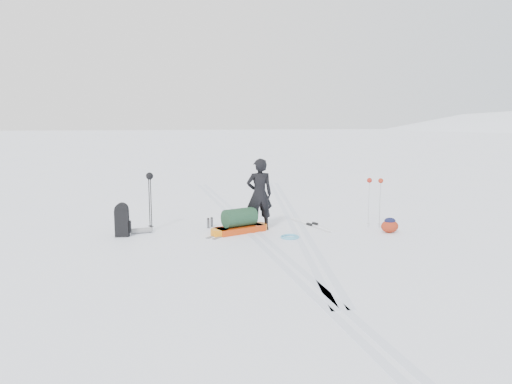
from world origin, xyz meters
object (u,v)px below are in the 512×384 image
(pulk_sled, at_px, (240,223))
(expedition_rucksack, at_px, (124,221))
(skier, at_px, (259,194))
(ski_poles_black, at_px, (150,183))

(pulk_sled, bearing_deg, expedition_rucksack, 154.80)
(skier, xyz_separation_m, pulk_sled, (-0.53, -0.22, -0.66))
(expedition_rucksack, bearing_deg, skier, 7.12)
(pulk_sled, relative_size, ski_poles_black, 1.10)
(pulk_sled, height_order, expedition_rucksack, expedition_rucksack)
(skier, height_order, ski_poles_black, skier)
(pulk_sled, xyz_separation_m, ski_poles_black, (-2.10, 0.58, 0.95))
(skier, height_order, expedition_rucksack, skier)
(pulk_sled, height_order, ski_poles_black, ski_poles_black)
(expedition_rucksack, bearing_deg, ski_poles_black, 44.33)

